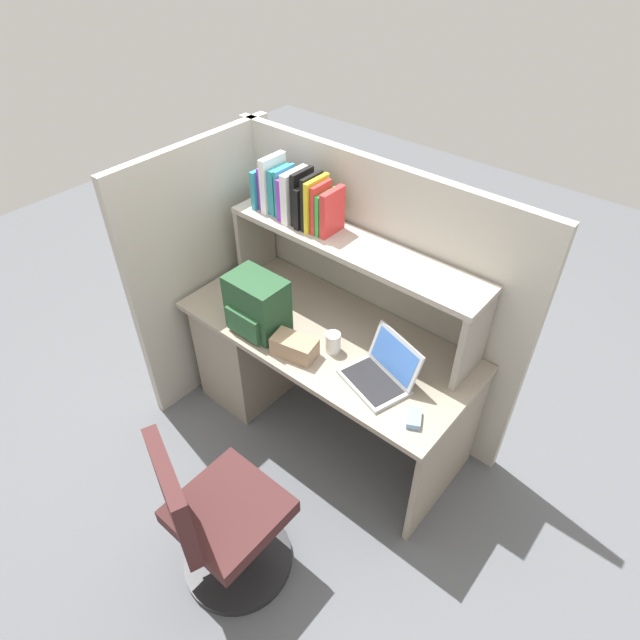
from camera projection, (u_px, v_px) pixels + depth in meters
name	position (u px, v px, depth m)	size (l,w,h in m)	color
ground_plane	(325.00, 422.00, 3.29)	(8.00, 8.00, 0.00)	#595B60
desk	(275.00, 346.00, 3.22)	(1.60, 0.70, 0.73)	gray
cubicle_partition_rear	(370.00, 292.00, 3.01)	(1.84, 0.05, 1.55)	#B2ADA0
cubicle_partition_left	(209.00, 270.00, 3.18)	(0.05, 1.06, 1.55)	#B2ADA0
overhead_hutch	(352.00, 260.00, 2.71)	(1.44, 0.28, 0.45)	gray
reference_books_on_shelf	(296.00, 197.00, 2.75)	(0.50, 0.18, 0.29)	teal
laptop	(381.00, 372.00, 2.53)	(0.37, 0.34, 0.22)	#B7BABF
backpack	(257.00, 305.00, 2.76)	(0.30, 0.23, 0.31)	#264C2D
computer_mouse	(414.00, 418.00, 2.37)	(0.06, 0.10, 0.03)	#7299C6
paper_cup	(333.00, 342.00, 2.69)	(0.08, 0.08, 0.11)	white
tissue_box	(295.00, 347.00, 2.67)	(0.22, 0.12, 0.10)	#9E7F60
office_chair	(218.00, 524.00, 2.37)	(0.53, 0.55, 0.93)	black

